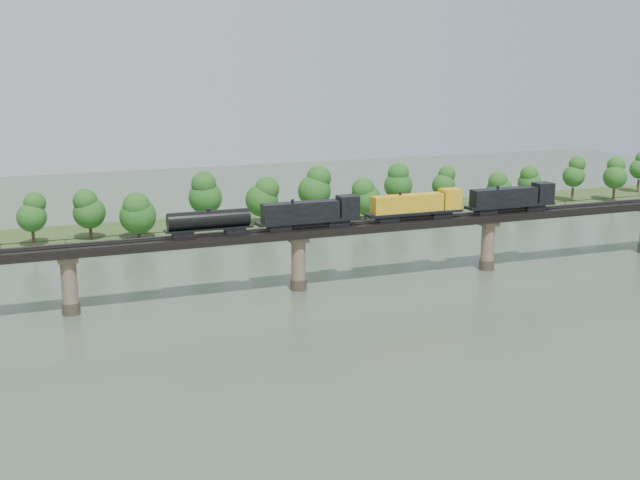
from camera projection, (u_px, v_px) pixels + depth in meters
name	position (u px, v px, depth m)	size (l,w,h in m)	color
ground	(365.00, 343.00, 119.60)	(400.00, 400.00, 0.00)	#3C4B3B
far_bank	(224.00, 227.00, 196.82)	(300.00, 24.00, 1.60)	#2E451B
bridge	(298.00, 261.00, 145.69)	(236.00, 30.00, 11.50)	#473A2D
bridge_superstructure	(298.00, 227.00, 144.27)	(220.00, 4.90, 0.75)	black
far_treeline	(194.00, 200.00, 188.09)	(289.06, 17.54, 13.60)	#382619
freight_train	(381.00, 208.00, 149.47)	(78.45, 3.06, 5.40)	black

